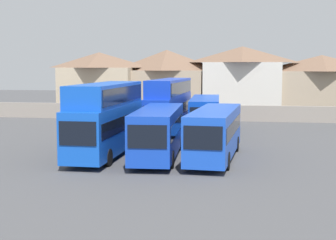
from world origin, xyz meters
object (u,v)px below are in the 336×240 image
Objects in this scene: house_terrace_right at (242,80)px; bus_3 at (215,131)px; bus_1 at (106,115)px; house_terrace_far_right at (321,85)px; bus_4 at (169,102)px; house_terrace_centre at (167,81)px; house_terrace_left at (99,82)px; bus_2 at (158,130)px; bus_5 at (205,112)px.

bus_3 is at bearing -92.48° from house_terrace_right.
bus_1 is 1.00× the size of house_terrace_far_right.
bus_4 is 1.19× the size of house_terrace_right.
house_terrace_right reaches higher than bus_3.
house_terrace_centre is 19.96m from house_terrace_far_right.
bus_4 is at bearing -131.32° from house_terrace_far_right.
house_terrace_left reaches higher than bus_3.
house_terrace_left is at bearing -177.04° from house_terrace_far_right.
bus_2 is 0.89× the size of bus_4.
bus_1 is 1.02× the size of bus_3.
bus_2 reaches higher than bus_3.
bus_3 is at bearing -109.25° from house_terrace_far_right.
bus_4 reaches higher than bus_3.
house_terrace_right reaches higher than bus_2.
bus_5 is at bearing -168.85° from bus_3.
bus_3 is 0.91× the size of bus_4.
bus_5 is 1.07× the size of house_terrace_right.
bus_2 is at bearing -114.86° from house_terrace_far_right.
house_terrace_far_right is (11.35, 32.50, 1.97)m from bus_3.
house_terrace_far_right is (28.85, 1.49, -0.21)m from house_terrace_left.
bus_1 is 1.03× the size of bus_5.
bus_5 is at bearing -48.09° from house_terrace_left.
bus_3 is 1.08× the size of house_terrace_right.
house_terrace_right reaches higher than bus_4.
house_terrace_right is (18.88, 0.70, 0.35)m from house_terrace_left.
bus_1 is at bearing -87.22° from bus_3.
house_terrace_centre is (-6.78, 18.88, 2.41)m from bus_5.
bus_4 reaches higher than bus_2.
house_terrace_right reaches higher than house_terrace_centre.
house_terrace_left is (-13.68, 31.24, 2.17)m from bus_2.
bus_5 is at bearing 91.39° from bus_4.
house_terrace_left is 0.97× the size of house_terrace_centre.
house_terrace_far_right is (15.17, 32.74, 1.96)m from bus_2.
bus_4 reaches higher than bus_5.
house_terrace_left reaches higher than bus_1.
bus_5 is (-1.83, 13.54, -0.05)m from bus_3.
bus_2 is at bearing -99.23° from house_terrace_right.
house_terrace_right reaches higher than house_terrace_left.
bus_3 is at bearing 89.92° from bus_1.
house_terrace_right is (6.65, 18.13, 1.64)m from bus_4.
bus_4 is 25.20m from house_terrace_far_right.
house_terrace_left is (-12.23, 17.42, 1.29)m from bus_4.
bus_5 is at bearing -100.00° from house_terrace_right.
bus_2 is 1.06× the size of house_terrace_right.
house_terrace_centre is at bearing -167.85° from bus_4.
house_terrace_far_right is at bearing 4.51° from house_terrace_right.
house_terrace_right is at bearing 167.39° from bus_2.
bus_4 is at bearing -54.94° from house_terrace_left.
house_terrace_centre is (-4.79, 32.66, 2.35)m from bus_2.
house_terrace_right is 0.91× the size of house_terrace_far_right.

